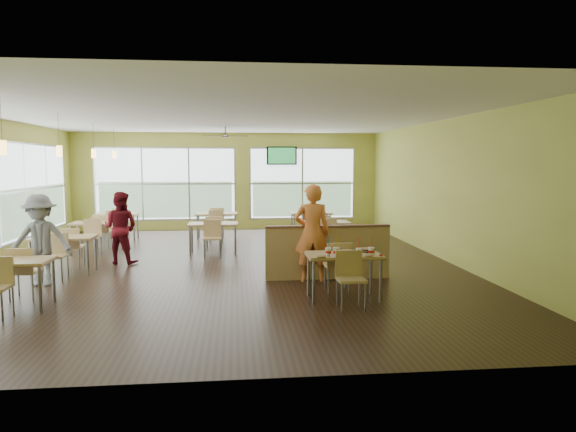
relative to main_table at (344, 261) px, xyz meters
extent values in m
plane|color=black|center=(-2.00, 3.00, -0.63)|extent=(12.00, 12.00, 0.00)
plane|color=white|center=(-2.00, 3.00, 2.57)|extent=(12.00, 12.00, 0.00)
cube|color=#BCBF4D|center=(-2.00, 9.00, 0.97)|extent=(10.00, 0.04, 3.20)
cube|color=#BCBF4D|center=(-2.00, -3.00, 0.97)|extent=(10.00, 0.04, 3.20)
cube|color=#BCBF4D|center=(3.00, 3.00, 0.97)|extent=(0.04, 12.00, 3.20)
cube|color=white|center=(-6.98, 6.00, 0.89)|extent=(0.02, 4.50, 2.35)
cube|color=white|center=(-4.00, 8.98, 0.89)|extent=(4.50, 0.02, 2.35)
cube|color=white|center=(0.50, 8.98, 0.89)|extent=(3.50, 0.02, 2.35)
cube|color=#B7BABC|center=(-1.75, 8.97, -0.28)|extent=(8.00, 0.04, 0.05)
cube|color=tan|center=(0.00, 0.00, 0.10)|extent=(1.20, 0.70, 0.04)
cube|color=brown|center=(0.00, 0.00, 0.07)|extent=(1.22, 0.71, 0.01)
cylinder|color=slate|center=(-0.54, -0.29, -0.28)|extent=(0.05, 0.05, 0.71)
cylinder|color=slate|center=(0.54, -0.29, -0.28)|extent=(0.05, 0.05, 0.71)
cylinder|color=slate|center=(-0.54, 0.29, -0.28)|extent=(0.05, 0.05, 0.71)
cylinder|color=slate|center=(0.54, 0.29, -0.28)|extent=(0.05, 0.05, 0.71)
cube|color=tan|center=(0.00, 0.55, -0.18)|extent=(0.42, 0.42, 0.04)
cube|color=tan|center=(0.00, 0.74, 0.04)|extent=(0.42, 0.04, 0.40)
cube|color=tan|center=(0.00, -0.55, -0.18)|extent=(0.42, 0.42, 0.04)
cube|color=tan|center=(0.00, -0.74, 0.04)|extent=(0.42, 0.04, 0.40)
cube|color=tan|center=(0.00, 1.45, -0.13)|extent=(2.40, 0.12, 1.00)
cube|color=brown|center=(0.00, 1.45, 0.39)|extent=(2.40, 0.14, 0.04)
cube|color=tan|center=(-5.20, 0.00, 0.10)|extent=(1.20, 0.70, 0.04)
cube|color=brown|center=(-5.20, 0.00, 0.07)|extent=(1.22, 0.71, 0.01)
cylinder|color=slate|center=(-4.66, -0.29, -0.28)|extent=(0.05, 0.05, 0.71)
cylinder|color=slate|center=(-4.66, 0.29, -0.28)|extent=(0.05, 0.05, 0.71)
cube|color=tan|center=(-5.20, 0.55, -0.18)|extent=(0.42, 0.42, 0.04)
cube|color=tan|center=(-5.20, 0.74, 0.04)|extent=(0.42, 0.04, 0.40)
cube|color=tan|center=(-5.20, 2.50, 0.10)|extent=(1.20, 0.70, 0.04)
cube|color=brown|center=(-5.20, 2.50, 0.07)|extent=(1.22, 0.71, 0.01)
cylinder|color=slate|center=(-5.74, 2.21, -0.28)|extent=(0.05, 0.05, 0.71)
cylinder|color=slate|center=(-4.66, 2.21, -0.28)|extent=(0.05, 0.05, 0.71)
cylinder|color=slate|center=(-5.74, 2.79, -0.28)|extent=(0.05, 0.05, 0.71)
cylinder|color=slate|center=(-4.66, 2.79, -0.28)|extent=(0.05, 0.05, 0.71)
cube|color=tan|center=(-5.20, 3.05, -0.18)|extent=(0.42, 0.42, 0.04)
cube|color=tan|center=(-5.20, 3.24, 0.04)|extent=(0.42, 0.04, 0.40)
cube|color=tan|center=(-5.20, 1.95, -0.18)|extent=(0.42, 0.42, 0.04)
cube|color=tan|center=(-5.20, 1.76, 0.04)|extent=(0.42, 0.04, 0.40)
cube|color=tan|center=(-5.20, 5.00, 0.10)|extent=(1.20, 0.70, 0.04)
cube|color=brown|center=(-5.20, 5.00, 0.07)|extent=(1.22, 0.71, 0.01)
cylinder|color=slate|center=(-5.74, 4.71, -0.28)|extent=(0.05, 0.05, 0.71)
cylinder|color=slate|center=(-4.66, 4.71, -0.28)|extent=(0.05, 0.05, 0.71)
cylinder|color=slate|center=(-5.74, 5.29, -0.28)|extent=(0.05, 0.05, 0.71)
cylinder|color=slate|center=(-4.66, 5.29, -0.28)|extent=(0.05, 0.05, 0.71)
cube|color=tan|center=(-5.20, 5.55, -0.18)|extent=(0.42, 0.42, 0.04)
cube|color=tan|center=(-5.20, 5.74, 0.04)|extent=(0.42, 0.04, 0.40)
cube|color=tan|center=(-5.20, 4.45, -0.18)|extent=(0.42, 0.42, 0.04)
cube|color=tan|center=(-5.20, 4.26, 0.04)|extent=(0.42, 0.04, 0.40)
cube|color=tan|center=(-5.20, 7.20, 0.10)|extent=(1.20, 0.70, 0.04)
cube|color=brown|center=(-5.20, 7.20, 0.07)|extent=(1.22, 0.71, 0.01)
cylinder|color=slate|center=(-5.74, 6.91, -0.28)|extent=(0.05, 0.05, 0.71)
cylinder|color=slate|center=(-4.66, 6.91, -0.28)|extent=(0.05, 0.05, 0.71)
cylinder|color=slate|center=(-5.74, 7.49, -0.28)|extent=(0.05, 0.05, 0.71)
cylinder|color=slate|center=(-4.66, 7.49, -0.28)|extent=(0.05, 0.05, 0.71)
cube|color=tan|center=(-5.20, 7.75, -0.18)|extent=(0.42, 0.42, 0.04)
cube|color=tan|center=(-5.20, 7.94, 0.04)|extent=(0.42, 0.04, 0.40)
cube|color=tan|center=(-5.20, 6.65, -0.18)|extent=(0.42, 0.42, 0.04)
cube|color=tan|center=(-5.20, 6.46, 0.04)|extent=(0.42, 0.04, 0.40)
cube|color=tan|center=(-2.30, 4.50, 0.10)|extent=(1.20, 0.70, 0.04)
cube|color=brown|center=(-2.30, 4.50, 0.07)|extent=(1.22, 0.71, 0.01)
cylinder|color=slate|center=(-2.84, 4.21, -0.28)|extent=(0.05, 0.05, 0.71)
cylinder|color=slate|center=(-1.76, 4.21, -0.28)|extent=(0.05, 0.05, 0.71)
cylinder|color=slate|center=(-2.84, 4.79, -0.28)|extent=(0.05, 0.05, 0.71)
cylinder|color=slate|center=(-1.76, 4.79, -0.28)|extent=(0.05, 0.05, 0.71)
cube|color=tan|center=(-2.30, 5.05, -0.18)|extent=(0.42, 0.42, 0.04)
cube|color=tan|center=(-2.30, 5.24, 0.04)|extent=(0.42, 0.04, 0.40)
cube|color=tan|center=(-2.30, 3.95, -0.18)|extent=(0.42, 0.42, 0.04)
cube|color=tan|center=(-2.30, 3.76, 0.04)|extent=(0.42, 0.04, 0.40)
cube|color=tan|center=(-2.30, 7.00, 0.10)|extent=(1.20, 0.70, 0.04)
cube|color=brown|center=(-2.30, 7.00, 0.07)|extent=(1.22, 0.71, 0.01)
cylinder|color=slate|center=(-2.84, 6.71, -0.28)|extent=(0.05, 0.05, 0.71)
cylinder|color=slate|center=(-1.76, 6.71, -0.28)|extent=(0.05, 0.05, 0.71)
cylinder|color=slate|center=(-2.84, 7.29, -0.28)|extent=(0.05, 0.05, 0.71)
cylinder|color=slate|center=(-1.76, 7.29, -0.28)|extent=(0.05, 0.05, 0.71)
cube|color=tan|center=(-2.30, 7.55, -0.18)|extent=(0.42, 0.42, 0.04)
cube|color=tan|center=(-2.30, 7.74, 0.04)|extent=(0.42, 0.04, 0.40)
cube|color=tan|center=(-2.30, 6.45, -0.18)|extent=(0.42, 0.42, 0.04)
cube|color=tan|center=(-2.30, 6.26, 0.04)|extent=(0.42, 0.04, 0.40)
cube|color=tan|center=(0.50, 4.50, 0.10)|extent=(1.20, 0.70, 0.04)
cube|color=brown|center=(0.50, 4.50, 0.07)|extent=(1.22, 0.71, 0.01)
cylinder|color=slate|center=(-0.04, 4.21, -0.28)|extent=(0.05, 0.05, 0.71)
cylinder|color=slate|center=(1.04, 4.21, -0.28)|extent=(0.05, 0.05, 0.71)
cylinder|color=slate|center=(-0.04, 4.79, -0.28)|extent=(0.05, 0.05, 0.71)
cylinder|color=slate|center=(1.04, 4.79, -0.28)|extent=(0.05, 0.05, 0.71)
cube|color=tan|center=(0.50, 5.05, -0.18)|extent=(0.42, 0.42, 0.04)
cube|color=tan|center=(0.50, 5.24, 0.04)|extent=(0.42, 0.04, 0.40)
cube|color=tan|center=(0.50, 3.95, -0.18)|extent=(0.42, 0.42, 0.04)
cube|color=tan|center=(0.50, 3.76, 0.04)|extent=(0.42, 0.04, 0.40)
cube|color=tan|center=(0.50, 7.00, 0.10)|extent=(1.20, 0.70, 0.04)
cube|color=brown|center=(0.50, 7.00, 0.07)|extent=(1.22, 0.71, 0.01)
cylinder|color=slate|center=(-0.04, 6.71, -0.28)|extent=(0.05, 0.05, 0.71)
cylinder|color=slate|center=(1.04, 6.71, -0.28)|extent=(0.05, 0.05, 0.71)
cylinder|color=slate|center=(-0.04, 7.29, -0.28)|extent=(0.05, 0.05, 0.71)
cylinder|color=slate|center=(1.04, 7.29, -0.28)|extent=(0.05, 0.05, 0.71)
cube|color=tan|center=(0.50, 7.55, -0.18)|extent=(0.42, 0.42, 0.04)
cube|color=tan|center=(0.50, 7.74, 0.04)|extent=(0.42, 0.04, 0.40)
cube|color=tan|center=(0.50, 6.45, -0.18)|extent=(0.42, 0.42, 0.04)
cube|color=tan|center=(0.50, 6.26, 0.04)|extent=(0.42, 0.04, 0.40)
cylinder|color=#2D2119|center=(-5.20, 0.00, 2.22)|extent=(0.01, 0.01, 0.70)
cylinder|color=#FFC54D|center=(-5.20, 0.00, 1.82)|extent=(0.11, 0.11, 0.22)
cylinder|color=#2D2119|center=(-5.20, 2.50, 2.22)|extent=(0.01, 0.01, 0.70)
cylinder|color=#FFC54D|center=(-5.20, 2.50, 1.82)|extent=(0.11, 0.11, 0.22)
cylinder|color=#2D2119|center=(-5.20, 5.00, 2.22)|extent=(0.01, 0.01, 0.70)
cylinder|color=#FFC54D|center=(-5.20, 5.00, 1.82)|extent=(0.11, 0.11, 0.22)
cylinder|color=#2D2119|center=(-5.20, 7.20, 2.22)|extent=(0.01, 0.01, 0.70)
cylinder|color=#FFC54D|center=(-5.20, 7.20, 1.82)|extent=(0.11, 0.11, 0.22)
cylinder|color=#2D2119|center=(-2.00, 6.00, 2.45)|extent=(0.03, 0.03, 0.24)
cylinder|color=#2D2119|center=(-2.00, 6.00, 2.31)|extent=(0.16, 0.16, 0.06)
cube|color=#2D2119|center=(-1.65, 6.00, 2.31)|extent=(0.55, 0.10, 0.01)
cube|color=#2D2119|center=(-2.00, 6.35, 2.31)|extent=(0.10, 0.55, 0.01)
cube|color=#2D2119|center=(-2.35, 6.00, 2.31)|extent=(0.55, 0.10, 0.01)
cube|color=#2D2119|center=(-2.00, 5.65, 2.31)|extent=(0.10, 0.55, 0.01)
cube|color=black|center=(-0.20, 8.90, 1.82)|extent=(1.00, 0.06, 0.60)
cube|color=#278942|center=(-0.20, 8.87, 1.82)|extent=(0.90, 0.01, 0.52)
imported|color=#ED431A|center=(-0.33, 1.27, 0.29)|extent=(0.71, 0.50, 1.84)
imported|color=#5D0D17|center=(-4.28, 3.43, 0.17)|extent=(0.92, 0.80, 1.59)
imported|color=slate|center=(-5.27, 1.47, 0.20)|extent=(1.13, 0.73, 1.66)
cone|color=white|center=(-0.29, -0.19, 0.18)|extent=(0.10, 0.10, 0.13)
cylinder|color=#BF0F02|center=(-0.29, -0.19, 0.19)|extent=(0.09, 0.09, 0.04)
cylinder|color=white|center=(-0.29, -0.19, 0.25)|extent=(0.10, 0.10, 0.01)
cylinder|color=#0A76C0|center=(-0.29, -0.19, 0.36)|extent=(0.03, 0.06, 0.23)
cone|color=white|center=(-0.17, -0.23, 0.19)|extent=(0.10, 0.10, 0.14)
cylinder|color=#BF0F02|center=(-0.17, -0.23, 0.19)|extent=(0.09, 0.09, 0.04)
cylinder|color=white|center=(-0.17, -0.23, 0.26)|extent=(0.11, 0.11, 0.01)
cylinder|color=gold|center=(-0.17, -0.23, 0.38)|extent=(0.02, 0.06, 0.24)
cone|color=white|center=(0.19, -0.21, 0.18)|extent=(0.09, 0.09, 0.12)
cylinder|color=#BF0F02|center=(0.19, -0.21, 0.18)|extent=(0.08, 0.08, 0.03)
cylinder|color=white|center=(0.19, -0.21, 0.24)|extent=(0.09, 0.09, 0.01)
cylinder|color=#F13914|center=(0.19, -0.21, 0.34)|extent=(0.03, 0.05, 0.21)
cone|color=white|center=(0.40, -0.21, 0.18)|extent=(0.09, 0.09, 0.13)
cylinder|color=#BF0F02|center=(0.40, -0.21, 0.18)|extent=(0.09, 0.09, 0.04)
cylinder|color=white|center=(0.40, -0.21, 0.25)|extent=(0.10, 0.10, 0.01)
cylinder|color=#F13914|center=(0.40, -0.21, 0.36)|extent=(0.02, 0.06, 0.23)
cylinder|color=black|center=(0.43, 0.13, 0.12)|extent=(0.21, 0.21, 0.01)
torus|color=black|center=(0.43, 0.13, 0.16)|extent=(0.26, 0.26, 0.03)
cone|color=#A4864F|center=(0.43, 0.13, 0.15)|extent=(0.26, 0.26, 0.05)
cylinder|color=#981C0A|center=(0.55, -0.25, 0.13)|extent=(0.05, 0.05, 0.02)
ellipsoid|color=#A4864F|center=(-0.42, -0.30, 0.14)|extent=(0.18, 0.16, 0.04)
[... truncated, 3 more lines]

